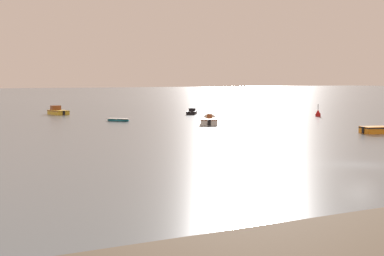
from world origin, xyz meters
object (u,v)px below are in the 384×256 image
(motorboat_moored_0, at_px, (209,121))
(motorboat_moored_2, at_px, (56,112))
(motorboat_moored_1, at_px, (192,113))
(channel_buoy, at_px, (318,114))
(rowboat_moored_1, at_px, (118,120))

(motorboat_moored_0, xyz_separation_m, motorboat_moored_2, (-11.10, 35.02, 0.05))
(motorboat_moored_0, xyz_separation_m, motorboat_moored_1, (10.54, 22.53, -0.06))
(motorboat_moored_2, relative_size, channel_buoy, 2.80)
(motorboat_moored_0, height_order, rowboat_moored_1, motorboat_moored_0)
(motorboat_moored_0, distance_m, rowboat_moored_1, 14.94)
(motorboat_moored_0, height_order, motorboat_moored_1, motorboat_moored_0)
(motorboat_moored_0, height_order, motorboat_moored_2, motorboat_moored_2)
(rowboat_moored_1, bearing_deg, motorboat_moored_1, 82.43)
(motorboat_moored_0, bearing_deg, rowboat_moored_1, 71.22)
(channel_buoy, bearing_deg, motorboat_moored_0, -168.63)
(motorboat_moored_1, relative_size, channel_buoy, 1.91)
(motorboat_moored_2, bearing_deg, rowboat_moored_1, -177.41)
(motorboat_moored_1, bearing_deg, motorboat_moored_0, -167.20)
(rowboat_moored_1, xyz_separation_m, motorboat_moored_2, (-1.88, 23.26, 0.20))
(motorboat_moored_2, distance_m, channel_buoy, 47.33)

